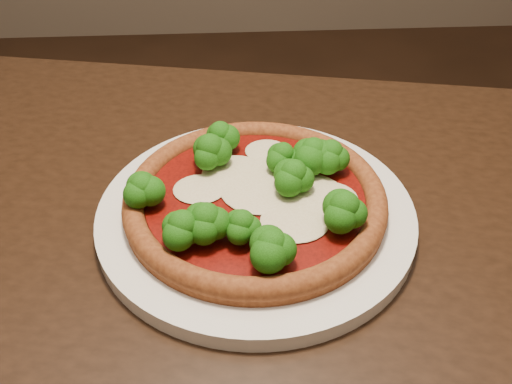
{
  "coord_description": "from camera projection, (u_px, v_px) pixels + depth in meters",
  "views": [
    {
      "loc": [
        0.01,
        -0.68,
        1.17
      ],
      "look_at": [
        0.03,
        -0.22,
        0.79
      ],
      "focal_mm": 40.0,
      "sensor_mm": 36.0,
      "label": 1
    }
  ],
  "objects": [
    {
      "name": "plate",
      "position": [
        256.0,
        214.0,
        0.62
      ],
      "size": [
        0.34,
        0.34,
        0.02
      ],
      "primitive_type": "cylinder",
      "color": "white",
      "rests_on": "dining_table"
    },
    {
      "name": "pizza",
      "position": [
        257.0,
        194.0,
        0.6
      ],
      "size": [
        0.28,
        0.28,
        0.06
      ],
      "rotation": [
        0.0,
        0.0,
        -0.25
      ],
      "color": "brown",
      "rests_on": "plate"
    },
    {
      "name": "dining_table",
      "position": [
        245.0,
        295.0,
        0.69
      ],
      "size": [
        1.22,
        0.91,
        0.75
      ],
      "rotation": [
        0.0,
        0.0,
        -0.19
      ],
      "color": "black",
      "rests_on": "floor"
    }
  ]
}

